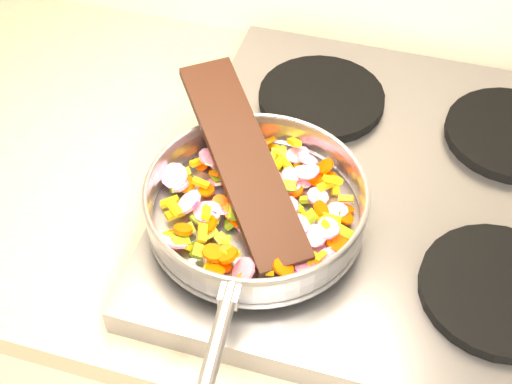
# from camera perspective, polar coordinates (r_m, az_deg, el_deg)

# --- Properties ---
(cooktop) EXTENTS (0.60, 0.60, 0.04)m
(cooktop) POSITION_cam_1_polar(r_m,az_deg,el_deg) (1.00, 11.18, -0.32)
(cooktop) COLOR #939399
(cooktop) RESTS_ON counter_top
(grate_fl) EXTENTS (0.19, 0.19, 0.02)m
(grate_fl) POSITION_cam_1_polar(r_m,az_deg,el_deg) (0.90, 1.23, -3.63)
(grate_fl) COLOR black
(grate_fl) RESTS_ON cooktop
(grate_fr) EXTENTS (0.19, 0.19, 0.02)m
(grate_fr) POSITION_cam_1_polar(r_m,az_deg,el_deg) (0.90, 18.90, -7.42)
(grate_fr) COLOR black
(grate_fr) RESTS_ON cooktop
(grate_bl) EXTENTS (0.19, 0.19, 0.02)m
(grate_bl) POSITION_cam_1_polar(r_m,az_deg,el_deg) (1.09, 5.25, 7.50)
(grate_bl) COLOR black
(grate_bl) RESTS_ON cooktop
(grate_br) EXTENTS (0.19, 0.19, 0.02)m
(grate_br) POSITION_cam_1_polar(r_m,az_deg,el_deg) (1.09, 19.79, 4.38)
(grate_br) COLOR black
(grate_br) RESTS_ON cooktop
(saute_pan) EXTENTS (0.32, 0.48, 0.06)m
(saute_pan) POSITION_cam_1_polar(r_m,az_deg,el_deg) (0.88, -0.03, -0.92)
(saute_pan) COLOR #9E9EA5
(saute_pan) RESTS_ON grate_fl
(vegetable_heap) EXTENTS (0.26, 0.26, 0.05)m
(vegetable_heap) POSITION_cam_1_polar(r_m,az_deg,el_deg) (0.89, 0.33, -1.21)
(vegetable_heap) COLOR #FEB50C
(vegetable_heap) RESTS_ON saute_pan
(wooden_spatula) EXTENTS (0.24, 0.28, 0.09)m
(wooden_spatula) POSITION_cam_1_polar(r_m,az_deg,el_deg) (0.89, -1.07, 2.64)
(wooden_spatula) COLOR black
(wooden_spatula) RESTS_ON saute_pan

